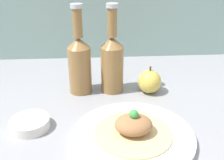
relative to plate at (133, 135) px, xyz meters
The scene contains 7 objects.
ground_plane 6.83cm from the plate, 114.10° to the left, with size 180.00×110.00×4.00cm, color gray.
plate is the anchor object (origin of this frame).
plated_food 2.47cm from the plate, 90.00° to the left, with size 18.69×18.69×6.49cm.
cider_bottle_left 30.69cm from the plate, 117.28° to the left, with size 7.21×7.21×27.89cm.
cider_bottle_right 27.79cm from the plate, 97.04° to the left, with size 7.21×7.21×27.89cm.
apple 25.49cm from the plate, 70.08° to the left, with size 7.51×7.51×8.94cm.
dipping_bowl 26.37cm from the plate, 166.24° to the left, with size 9.92×9.92×2.62cm.
Camera 1 is at (-6.07, -56.36, 39.69)cm, focal length 42.00 mm.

